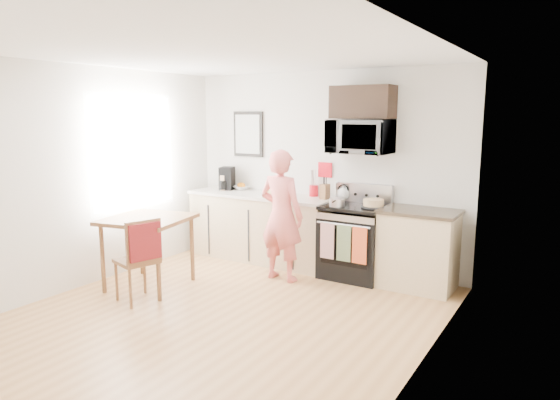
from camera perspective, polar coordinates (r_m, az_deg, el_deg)
The scene contains 27 objects.
floor at distance 5.19m, azimuth -7.27°, elevation -13.39°, with size 4.60×4.60×0.00m, color #A97441.
back_wall at distance 6.75m, azimuth 4.85°, elevation 3.49°, with size 4.00×0.04×2.60m, color silver.
left_wall at distance 6.28m, azimuth -21.90°, elevation 2.35°, with size 0.04×4.60×2.60m, color silver.
right_wall at distance 3.90m, azimuth 15.83°, elevation -1.42°, with size 0.04×4.60×2.60m, color silver.
ceiling at distance 4.81m, azimuth -7.96°, elevation 16.46°, with size 4.00×4.60×0.04m, color white.
window at distance 6.73m, azimuth -16.37°, elevation 5.25°, with size 0.06×1.40×1.50m.
cabinet_left at distance 7.04m, azimuth -2.19°, elevation -3.25°, with size 2.10×0.60×0.90m, color tan.
countertop_left at distance 6.95m, azimuth -2.22°, elevation 0.53°, with size 2.14×0.64×0.04m, color beige.
cabinet_right at distance 6.12m, azimuth 15.52°, elevation -5.60°, with size 0.84×0.60×0.90m, color tan.
countertop_right at distance 6.01m, azimuth 15.72°, elevation -1.27°, with size 0.88×0.64×0.04m, color black.
range at distance 6.35m, azimuth 8.50°, elevation -4.90°, with size 0.76×0.70×1.16m.
microwave at distance 6.25m, azimuth 9.18°, elevation 7.13°, with size 0.76×0.51×0.42m, color #BDBCC2.
upper_cabinet at distance 6.29m, azimuth 9.45°, elevation 10.97°, with size 0.76×0.35×0.40m, color black.
wall_art at distance 7.32m, azimuth -3.67°, elevation 7.52°, with size 0.50×0.04×0.65m.
wall_trivet at distance 6.72m, azimuth 5.17°, elevation 3.45°, with size 0.20×0.02×0.20m, color red.
person at distance 6.10m, azimuth 0.15°, elevation -1.78°, with size 0.59×0.39×1.62m, color #D63A3D.
dining_table at distance 6.07m, azimuth -14.88°, elevation -2.83°, with size 0.93×0.93×0.84m.
chair at distance 5.54m, azimuth -15.52°, elevation -5.52°, with size 0.53×0.49×0.94m.
knife_block at distance 6.53m, azimuth 5.15°, elevation 0.97°, with size 0.09×0.13×0.20m, color brown.
utensil_crock at distance 6.75m, azimuth 3.87°, elevation 1.64°, with size 0.12×0.12×0.36m.
fruit_bowl at distance 7.36m, azimuth -4.47°, elevation 1.51°, with size 0.29×0.29×0.11m.
milk_carton at distance 7.32m, azimuth -6.54°, elevation 1.98°, with size 0.08×0.08×0.22m, color tan.
coffee_maker at distance 7.37m, azimuth -6.12°, elevation 2.39°, with size 0.25×0.31×0.33m.
bread_bag at distance 6.64m, azimuth -0.76°, elevation 0.71°, with size 0.27×0.13×0.10m, color tan.
cake at distance 6.11m, azimuth 10.63°, elevation -0.39°, with size 0.30×0.30×0.10m.
kettle at distance 6.53m, azimuth 7.22°, elevation 0.74°, with size 0.17×0.17×0.22m.
pot at distance 6.12m, azimuth 6.52°, elevation -0.27°, with size 0.19×0.32×0.10m.
Camera 1 is at (3.03, -3.69, 2.03)m, focal length 32.00 mm.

